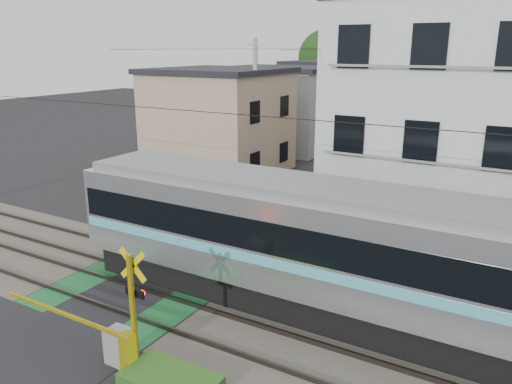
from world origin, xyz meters
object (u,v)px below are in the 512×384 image
Objects in this scene: commuter_train at (367,256)px; crossing_signal_near at (121,340)px; apartment_block at (479,124)px; crossing_signal_far at (158,218)px; pedestrian at (403,126)px.

commuter_train reaches higher than crossing_signal_near.
crossing_signal_far is at bearing -152.22° from apartment_block.
crossing_signal_near and crossing_signal_far have the same top height.
crossing_signal_near is 0.46× the size of apartment_block.
commuter_train is 6.71m from crossing_signal_near.
crossing_signal_far is 13.14m from apartment_block.
commuter_train reaches higher than pedestrian.
apartment_block is (5.91, 13.15, 3.94)m from crossing_signal_near.
commuter_train is at bearing 47.58° from crossing_signal_near.
apartment_block is at bearing 109.38° from pedestrian.
commuter_train reaches higher than crossing_signal_far.
commuter_train is 3.91× the size of crossing_signal_near.
commuter_train is 3.91× the size of crossing_signal_far.
pedestrian is at bearing 94.02° from crossing_signal_near.
pedestrian is (2.63, 28.86, 0.21)m from crossing_signal_far.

